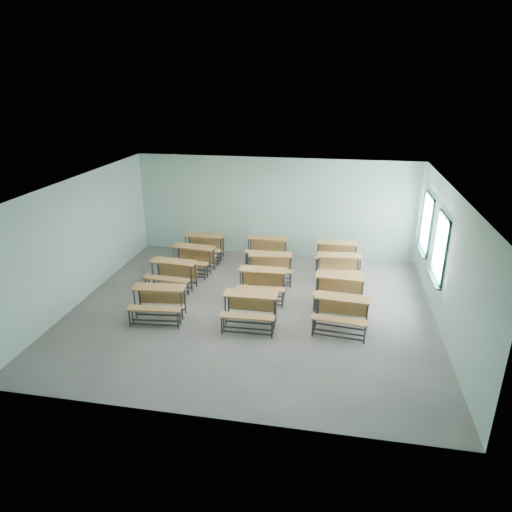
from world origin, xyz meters
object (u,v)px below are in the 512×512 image
at_px(desk_unit_r2c2, 340,265).
at_px(desk_unit_r3c1, 267,246).
at_px(desk_unit_r1c0, 172,271).
at_px(desk_unit_r2c1, 270,264).
at_px(desk_unit_r1c1, 262,280).
at_px(desk_unit_r0c2, 342,309).
at_px(desk_unit_r1c2, 340,287).
at_px(desk_unit_r3c2, 337,251).
at_px(desk_unit_r2c0, 193,255).
at_px(desk_unit_r0c0, 158,298).
at_px(desk_unit_r0c1, 250,306).
at_px(desk_unit_r3c0, 204,244).

height_order(desk_unit_r2c2, desk_unit_r3c1, same).
relative_size(desk_unit_r1c0, desk_unit_r2c1, 0.98).
bearing_deg(desk_unit_r1c1, desk_unit_r0c2, -34.09).
height_order(desk_unit_r1c2, desk_unit_r3c2, same).
bearing_deg(desk_unit_r2c0, desk_unit_r1c0, -93.13).
bearing_deg(desk_unit_r0c0, desk_unit_r0c2, -2.74).
xyz_separation_m(desk_unit_r2c1, desk_unit_r2c2, (1.95, 0.28, 0.00)).
distance_m(desk_unit_r0c0, desk_unit_r0c2, 4.36).
bearing_deg(desk_unit_r2c2, desk_unit_r1c1, -150.04).
xyz_separation_m(desk_unit_r0c1, desk_unit_r0c2, (2.10, 0.20, 0.00)).
height_order(desk_unit_r3c0, desk_unit_r3c2, same).
height_order(desk_unit_r0c0, desk_unit_r2c1, same).
xyz_separation_m(desk_unit_r0c0, desk_unit_r0c1, (2.25, 0.03, 0.00)).
xyz_separation_m(desk_unit_r1c0, desk_unit_r1c2, (4.54, -0.21, 0.00)).
height_order(desk_unit_r1c1, desk_unit_r1c2, same).
distance_m(desk_unit_r1c0, desk_unit_r1c1, 2.54).
relative_size(desk_unit_r0c0, desk_unit_r2c0, 1.01).
xyz_separation_m(desk_unit_r1c1, desk_unit_r3c2, (1.89, 2.49, 0.00)).
bearing_deg(desk_unit_r3c0, desk_unit_r2c0, -92.63).
relative_size(desk_unit_r1c1, desk_unit_r3c0, 1.01).
bearing_deg(desk_unit_r2c2, desk_unit_r3c1, 147.82).
height_order(desk_unit_r1c0, desk_unit_r3c1, same).
relative_size(desk_unit_r1c2, desk_unit_r3c1, 1.03).
height_order(desk_unit_r0c1, desk_unit_r2c0, same).
bearing_deg(desk_unit_r0c0, desk_unit_r3c2, 38.06).
height_order(desk_unit_r0c0, desk_unit_r3c1, same).
bearing_deg(desk_unit_r0c0, desk_unit_r1c2, 12.80).
height_order(desk_unit_r0c0, desk_unit_r1c0, same).
height_order(desk_unit_r1c0, desk_unit_r1c2, same).
bearing_deg(desk_unit_r3c1, desk_unit_r2c2, -26.29).
relative_size(desk_unit_r1c0, desk_unit_r3c1, 1.05).
bearing_deg(desk_unit_r0c1, desk_unit_r0c0, 179.06).
bearing_deg(desk_unit_r0c0, desk_unit_r0c1, -5.06).
distance_m(desk_unit_r1c0, desk_unit_r2c1, 2.77).
xyz_separation_m(desk_unit_r2c1, desk_unit_r3c0, (-2.37, 1.29, 0.00)).
height_order(desk_unit_r0c1, desk_unit_r3c1, same).
height_order(desk_unit_r0c0, desk_unit_r0c2, same).
xyz_separation_m(desk_unit_r3c0, desk_unit_r3c1, (2.04, 0.12, 0.00)).
distance_m(desk_unit_r1c2, desk_unit_r3c1, 3.50).
bearing_deg(desk_unit_r1c1, desk_unit_r0c1, -93.53).
xyz_separation_m(desk_unit_r0c2, desk_unit_r3c1, (-2.36, 3.85, 0.00)).
distance_m(desk_unit_r1c0, desk_unit_r1c2, 4.55).
distance_m(desk_unit_r2c1, desk_unit_r3c1, 1.45).
bearing_deg(desk_unit_r3c1, desk_unit_r0c1, -86.27).
height_order(desk_unit_r0c1, desk_unit_r1c1, same).
relative_size(desk_unit_r3c0, desk_unit_r3c1, 1.01).
relative_size(desk_unit_r0c2, desk_unit_r3c1, 1.06).
bearing_deg(desk_unit_r0c0, desk_unit_r3c0, 84.82).
distance_m(desk_unit_r1c2, desk_unit_r2c1, 2.32).
bearing_deg(desk_unit_r1c2, desk_unit_r3c1, 134.01).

